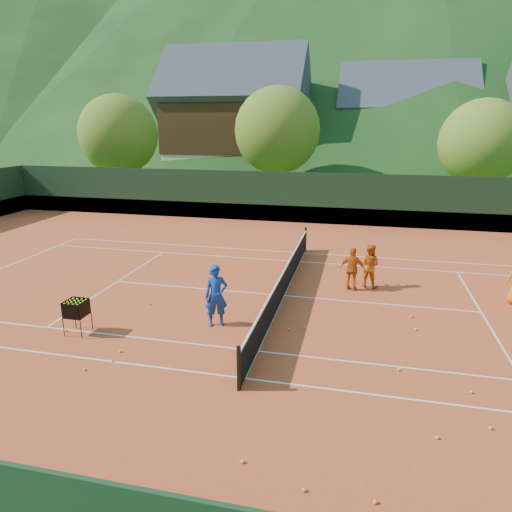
% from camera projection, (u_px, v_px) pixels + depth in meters
% --- Properties ---
extents(ground, '(400.00, 400.00, 0.00)m').
position_uv_depth(ground, '(284.00, 296.00, 15.94)').
color(ground, '#31561B').
rests_on(ground, ground).
extents(clay_court, '(40.00, 24.00, 0.02)m').
position_uv_depth(clay_court, '(284.00, 296.00, 15.94)').
color(clay_court, '#C64420').
rests_on(clay_court, ground).
extents(coach, '(0.81, 0.69, 1.87)m').
position_uv_depth(coach, '(216.00, 296.00, 13.38)').
color(coach, '#173B96').
rests_on(coach, clay_court).
extents(student_a, '(0.93, 0.83, 1.60)m').
position_uv_depth(student_a, '(369.00, 265.00, 16.62)').
color(student_a, orange).
rests_on(student_a, clay_court).
extents(student_b, '(0.99, 0.58, 1.58)m').
position_uv_depth(student_b, '(353.00, 269.00, 16.26)').
color(student_b, '#D35E12').
rests_on(student_b, clay_court).
extents(tennis_ball_0, '(0.07, 0.07, 0.07)m').
position_uv_depth(tennis_ball_0, '(113.00, 360.00, 11.55)').
color(tennis_ball_0, yellow).
rests_on(tennis_ball_0, clay_court).
extents(tennis_ball_1, '(0.07, 0.07, 0.07)m').
position_uv_depth(tennis_ball_1, '(375.00, 502.00, 7.26)').
color(tennis_ball_1, yellow).
rests_on(tennis_ball_1, clay_court).
extents(tennis_ball_2, '(0.07, 0.07, 0.07)m').
position_uv_depth(tennis_ball_2, '(471.00, 392.00, 10.21)').
color(tennis_ball_2, yellow).
rests_on(tennis_ball_2, clay_court).
extents(tennis_ball_3, '(0.07, 0.07, 0.07)m').
position_uv_depth(tennis_ball_3, '(273.00, 322.00, 13.80)').
color(tennis_ball_3, yellow).
rests_on(tennis_ball_3, clay_court).
extents(tennis_ball_4, '(0.07, 0.07, 0.07)m').
position_uv_depth(tennis_ball_4, '(66.00, 331.00, 13.20)').
color(tennis_ball_4, yellow).
rests_on(tennis_ball_4, clay_court).
extents(tennis_ball_5, '(0.07, 0.07, 0.07)m').
position_uv_depth(tennis_ball_5, '(437.00, 437.00, 8.74)').
color(tennis_ball_5, yellow).
rests_on(tennis_ball_5, clay_court).
extents(tennis_ball_6, '(0.07, 0.07, 0.07)m').
position_uv_depth(tennis_ball_6, '(416.00, 330.00, 13.27)').
color(tennis_ball_6, yellow).
rests_on(tennis_ball_6, clay_court).
extents(tennis_ball_7, '(0.07, 0.07, 0.07)m').
position_uv_depth(tennis_ball_7, '(70.00, 491.00, 7.48)').
color(tennis_ball_7, yellow).
rests_on(tennis_ball_7, clay_court).
extents(tennis_ball_8, '(0.07, 0.07, 0.07)m').
position_uv_depth(tennis_ball_8, '(120.00, 351.00, 12.01)').
color(tennis_ball_8, yellow).
rests_on(tennis_ball_8, clay_court).
extents(tennis_ball_10, '(0.07, 0.07, 0.07)m').
position_uv_depth(tennis_ball_10, '(85.00, 369.00, 11.14)').
color(tennis_ball_10, yellow).
rests_on(tennis_ball_10, clay_court).
extents(tennis_ball_11, '(0.07, 0.07, 0.07)m').
position_uv_depth(tennis_ball_11, '(150.00, 304.00, 15.12)').
color(tennis_ball_11, yellow).
rests_on(tennis_ball_11, clay_court).
extents(tennis_ball_13, '(0.07, 0.07, 0.07)m').
position_uv_depth(tennis_ball_13, '(399.00, 370.00, 11.13)').
color(tennis_ball_13, yellow).
rests_on(tennis_ball_13, clay_court).
extents(tennis_ball_14, '(0.07, 0.07, 0.07)m').
position_uv_depth(tennis_ball_14, '(243.00, 461.00, 8.13)').
color(tennis_ball_14, yellow).
rests_on(tennis_ball_14, clay_court).
extents(tennis_ball_15, '(0.07, 0.07, 0.07)m').
position_uv_depth(tennis_ball_15, '(411.00, 317.00, 14.14)').
color(tennis_ball_15, yellow).
rests_on(tennis_ball_15, clay_court).
extents(tennis_ball_17, '(0.07, 0.07, 0.07)m').
position_uv_depth(tennis_ball_17, '(304.00, 490.00, 7.50)').
color(tennis_ball_17, yellow).
rests_on(tennis_ball_17, clay_court).
extents(tennis_ball_18, '(0.07, 0.07, 0.07)m').
position_uv_depth(tennis_ball_18, '(304.00, 327.00, 13.44)').
color(tennis_ball_18, yellow).
rests_on(tennis_ball_18, clay_court).
extents(tennis_ball_19, '(0.07, 0.07, 0.07)m').
position_uv_depth(tennis_ball_19, '(289.00, 329.00, 13.29)').
color(tennis_ball_19, yellow).
rests_on(tennis_ball_19, clay_court).
extents(tennis_ball_20, '(0.07, 0.07, 0.07)m').
position_uv_depth(tennis_ball_20, '(491.00, 428.00, 9.01)').
color(tennis_ball_20, yellow).
rests_on(tennis_ball_20, clay_court).
extents(court_lines, '(23.83, 11.03, 0.00)m').
position_uv_depth(court_lines, '(284.00, 295.00, 15.94)').
color(court_lines, white).
rests_on(court_lines, clay_court).
extents(tennis_net, '(0.10, 12.07, 1.10)m').
position_uv_depth(tennis_net, '(284.00, 282.00, 15.79)').
color(tennis_net, black).
rests_on(tennis_net, clay_court).
extents(perimeter_fence, '(40.40, 24.24, 3.00)m').
position_uv_depth(perimeter_fence, '(284.00, 262.00, 15.58)').
color(perimeter_fence, black).
rests_on(perimeter_fence, clay_court).
extents(ball_hopper, '(0.57, 0.57, 1.00)m').
position_uv_depth(ball_hopper, '(76.00, 309.00, 12.91)').
color(ball_hopper, black).
rests_on(ball_hopper, clay_court).
extents(chalet_left, '(13.80, 9.93, 12.92)m').
position_uv_depth(chalet_left, '(236.00, 123.00, 44.51)').
color(chalet_left, beige).
rests_on(chalet_left, ground).
extents(chalet_mid, '(12.65, 8.82, 11.45)m').
position_uv_depth(chalet_mid, '(403.00, 130.00, 44.97)').
color(chalet_mid, beige).
rests_on(chalet_mid, ground).
extents(tree_a, '(6.00, 6.00, 7.88)m').
position_uv_depth(tree_a, '(118.00, 135.00, 34.83)').
color(tree_a, '#402919').
rests_on(tree_a, ground).
extents(tree_b, '(6.40, 6.40, 8.40)m').
position_uv_depth(tree_b, '(277.00, 130.00, 34.01)').
color(tree_b, '#3C2518').
rests_on(tree_b, ground).
extents(tree_c, '(5.60, 5.60, 7.35)m').
position_uv_depth(tree_c, '(482.00, 142.00, 30.23)').
color(tree_c, '#3D2518').
rests_on(tree_c, ground).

